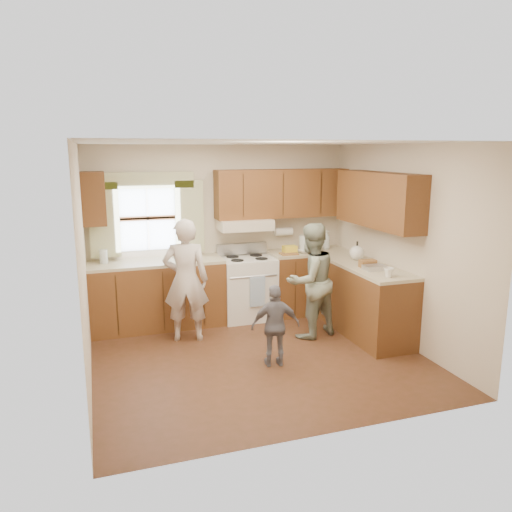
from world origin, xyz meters
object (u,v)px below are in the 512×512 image
object	(u,v)px
child	(276,326)
woman_left	(186,280)
stove	(247,287)
woman_right	(311,281)

from	to	relation	value
child	woman_left	bearing A→B (deg)	-44.61
stove	woman_right	size ratio (longest dim) A/B	0.71
woman_left	child	size ratio (longest dim) A/B	1.67
stove	woman_left	world-z (taller)	woman_left
stove	woman_right	world-z (taller)	woman_right
stove	child	world-z (taller)	stove
woman_right	child	xyz separation A→B (m)	(-0.76, -0.73, -0.28)
stove	woman_left	bearing A→B (deg)	-149.59
stove	child	size ratio (longest dim) A/B	1.13
stove	woman_right	distance (m)	1.16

